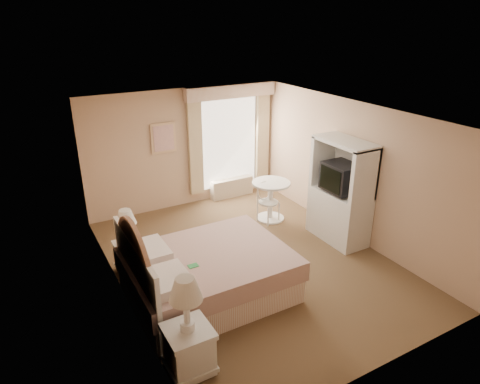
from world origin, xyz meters
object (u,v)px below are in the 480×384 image
nightstand_far (129,249)px  armoire (340,199)px  round_table (271,195)px  nightstand_near (188,338)px  cafe_chair (267,199)px  bed (202,275)px

nightstand_far → armoire: (3.65, -0.77, 0.37)m
nightstand_far → round_table: (3.01, 0.51, 0.12)m
nightstand_near → cafe_chair: bearing=44.8°
round_table → cafe_chair: bearing=-171.0°
nightstand_far → round_table: bearing=9.6°
bed → round_table: 2.84m
nightstand_near → nightstand_far: size_ratio=1.17×
round_table → cafe_chair: 0.13m
nightstand_near → round_table: (3.01, 2.90, 0.06)m
bed → nightstand_far: size_ratio=2.12×
nightstand_far → round_table: 3.06m
bed → cafe_chair: bearing=37.5°
bed → round_table: bearing=36.4°
nightstand_near → round_table: nightstand_near is taller
nightstand_far → cafe_chair: size_ratio=1.32×
nightstand_near → cafe_chair: (2.90, 2.88, -0.00)m
round_table → armoire: (0.64, -1.28, 0.25)m
nightstand_far → bed: bearing=-58.2°
round_table → nightstand_far: bearing=-170.4°
cafe_chair → nightstand_far: bearing=177.6°
armoire → nightstand_far: bearing=168.0°
nightstand_far → cafe_chair: bearing=9.6°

